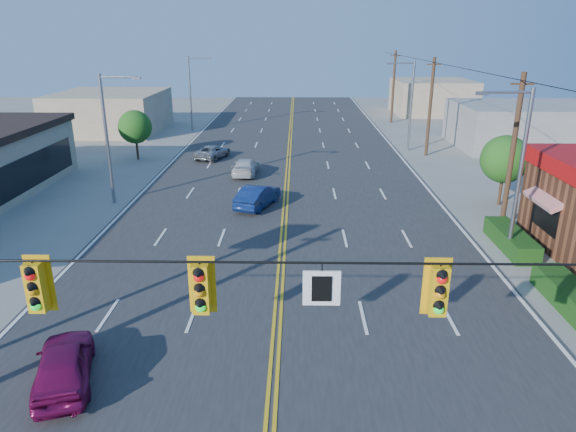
{
  "coord_description": "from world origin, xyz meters",
  "views": [
    {
      "loc": [
        0.69,
        -9.09,
        10.19
      ],
      "look_at": [
        0.3,
        13.41,
        2.2
      ],
      "focal_mm": 32.0,
      "sensor_mm": 36.0,
      "label": 1
    }
  ],
  "objects_px": {
    "signal_span": "(256,313)",
    "car_blue": "(258,197)",
    "car_magenta": "(64,365)",
    "car_silver": "(213,152)",
    "car_white": "(246,167)"
  },
  "relations": [
    {
      "from": "signal_span",
      "to": "car_blue",
      "type": "bearing_deg",
      "value": 94.32
    },
    {
      "from": "car_magenta",
      "to": "car_silver",
      "type": "distance_m",
      "value": 30.3
    },
    {
      "from": "car_magenta",
      "to": "car_silver",
      "type": "relative_size",
      "value": 0.96
    },
    {
      "from": "car_magenta",
      "to": "car_silver",
      "type": "height_order",
      "value": "car_magenta"
    },
    {
      "from": "car_white",
      "to": "car_silver",
      "type": "bearing_deg",
      "value": -55.65
    },
    {
      "from": "car_magenta",
      "to": "car_white",
      "type": "height_order",
      "value": "car_magenta"
    },
    {
      "from": "car_magenta",
      "to": "car_white",
      "type": "xyz_separation_m",
      "value": [
        3.17,
        24.92,
        -0.06
      ]
    },
    {
      "from": "car_white",
      "to": "car_silver",
      "type": "height_order",
      "value": "car_white"
    },
    {
      "from": "car_blue",
      "to": "car_white",
      "type": "bearing_deg",
      "value": -59.02
    },
    {
      "from": "car_magenta",
      "to": "signal_span",
      "type": "bearing_deg",
      "value": 129.71
    },
    {
      "from": "signal_span",
      "to": "car_magenta",
      "type": "xyz_separation_m",
      "value": [
        -6.25,
        3.98,
        -4.21
      ]
    },
    {
      "from": "car_white",
      "to": "car_magenta",
      "type": "bearing_deg",
      "value": 85.02
    },
    {
      "from": "car_blue",
      "to": "car_silver",
      "type": "relative_size",
      "value": 1.01
    },
    {
      "from": "car_blue",
      "to": "car_white",
      "type": "relative_size",
      "value": 0.98
    },
    {
      "from": "car_blue",
      "to": "car_silver",
      "type": "height_order",
      "value": "car_blue"
    }
  ]
}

